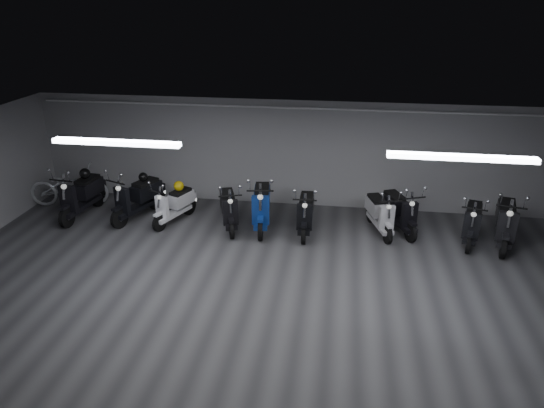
# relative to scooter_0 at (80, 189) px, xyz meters

# --- Properties ---
(floor) EXTENTS (14.00, 10.00, 0.01)m
(floor) POSITION_rel_scooter_0_xyz_m (5.35, -3.45, -0.75)
(floor) COLOR #38383B
(floor) RESTS_ON ground
(ceiling) EXTENTS (14.00, 10.00, 0.01)m
(ceiling) POSITION_rel_scooter_0_xyz_m (5.35, -3.45, 2.06)
(ceiling) COLOR gray
(ceiling) RESTS_ON ground
(back_wall) EXTENTS (14.00, 0.01, 2.80)m
(back_wall) POSITION_rel_scooter_0_xyz_m (5.35, 1.56, 0.66)
(back_wall) COLOR gray
(back_wall) RESTS_ON ground
(fluor_strip_left) EXTENTS (2.40, 0.18, 0.08)m
(fluor_strip_left) POSITION_rel_scooter_0_xyz_m (2.35, -2.45, 2.00)
(fluor_strip_left) COLOR white
(fluor_strip_left) RESTS_ON ceiling
(fluor_strip_right) EXTENTS (2.40, 0.18, 0.08)m
(fluor_strip_right) POSITION_rel_scooter_0_xyz_m (8.35, -2.45, 2.00)
(fluor_strip_right) COLOR white
(fluor_strip_right) RESTS_ON ceiling
(conduit) EXTENTS (13.60, 0.05, 0.05)m
(conduit) POSITION_rel_scooter_0_xyz_m (5.35, 1.47, 1.88)
(conduit) COLOR white
(conduit) RESTS_ON back_wall
(scooter_0) EXTENTS (0.87, 2.06, 1.49)m
(scooter_0) POSITION_rel_scooter_0_xyz_m (0.00, 0.00, 0.00)
(scooter_0) COLOR black
(scooter_0) RESTS_ON floor
(scooter_1) EXTENTS (1.31, 2.06, 1.46)m
(scooter_1) POSITION_rel_scooter_0_xyz_m (1.44, 0.09, -0.02)
(scooter_1) COLOR black
(scooter_1) RESTS_ON floor
(scooter_2) EXTENTS (1.12, 1.74, 1.23)m
(scooter_2) POSITION_rel_scooter_0_xyz_m (2.42, -0.02, -0.13)
(scooter_2) COLOR white
(scooter_2) RESTS_ON floor
(scooter_3) EXTENTS (1.11, 1.85, 1.31)m
(scooter_3) POSITION_rel_scooter_0_xyz_m (3.81, -0.10, -0.09)
(scooter_3) COLOR black
(scooter_3) RESTS_ON floor
(scooter_4) EXTENTS (0.91, 2.07, 1.49)m
(scooter_4) POSITION_rel_scooter_0_xyz_m (4.58, 0.04, 0.00)
(scooter_4) COLOR navy
(scooter_4) RESTS_ON floor
(scooter_5) EXTENTS (0.62, 1.78, 1.32)m
(scooter_5) POSITION_rel_scooter_0_xyz_m (5.65, -0.08, -0.08)
(scooter_5) COLOR black
(scooter_5) RESTS_ON floor
(scooter_6) EXTENTS (1.03, 1.78, 1.26)m
(scooter_6) POSITION_rel_scooter_0_xyz_m (7.37, 0.17, -0.11)
(scooter_6) COLOR #BDBDC1
(scooter_6) RESTS_ON floor
(scooter_7) EXTENTS (1.22, 1.88, 1.33)m
(scooter_7) POSITION_rel_scooter_0_xyz_m (7.84, 0.32, -0.08)
(scooter_7) COLOR black
(scooter_7) RESTS_ON floor
(scooter_8) EXTENTS (1.03, 1.83, 1.29)m
(scooter_8) POSITION_rel_scooter_0_xyz_m (9.41, -0.02, -0.10)
(scooter_8) COLOR black
(scooter_8) RESTS_ON floor
(scooter_9) EXTENTS (1.12, 2.07, 1.46)m
(scooter_9) POSITION_rel_scooter_0_xyz_m (10.09, -0.06, -0.01)
(scooter_9) COLOR black
(scooter_9) RESTS_ON floor
(bicycle) EXTENTS (2.11, 1.13, 1.30)m
(bicycle) POSITION_rel_scooter_0_xyz_m (-0.70, 0.64, -0.10)
(bicycle) COLOR silver
(bicycle) RESTS_ON floor
(helmet_0) EXTENTS (0.25, 0.25, 0.25)m
(helmet_0) POSITION_rel_scooter_0_xyz_m (2.50, 0.19, 0.14)
(helmet_0) COLOR #C4A00B
(helmet_0) RESTS_ON scooter_2
(helmet_1) EXTENTS (0.27, 0.27, 0.27)m
(helmet_1) POSITION_rel_scooter_0_xyz_m (0.03, 0.28, 0.31)
(helmet_1) COLOR black
(helmet_1) RESTS_ON scooter_0
(helmet_2) EXTENTS (0.23, 0.23, 0.23)m
(helmet_2) POSITION_rel_scooter_0_xyz_m (1.54, 0.34, 0.27)
(helmet_2) COLOR black
(helmet_2) RESTS_ON scooter_1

